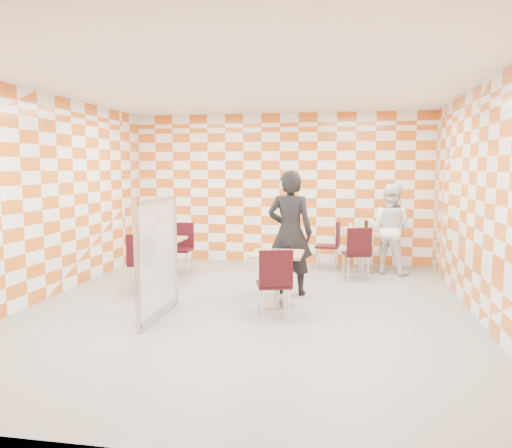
{
  "coord_description": "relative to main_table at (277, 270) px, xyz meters",
  "views": [
    {
      "loc": [
        1.29,
        -6.52,
        1.93
      ],
      "look_at": [
        0.1,
        0.2,
        1.15
      ],
      "focal_mm": 35.0,
      "sensor_mm": 36.0,
      "label": 1
    }
  ],
  "objects": [
    {
      "name": "chair_second_side",
      "position": [
        0.7,
        2.58,
        0.04
      ],
      "size": [
        0.47,
        0.46,
        0.92
      ],
      "color": "black",
      "rests_on": "ground"
    },
    {
      "name": "empty_table",
      "position": [
        -2.09,
        1.06,
        0.0
      ],
      "size": [
        0.7,
        0.7,
        0.75
      ],
      "color": "tan",
      "rests_on": "ground"
    },
    {
      "name": "chair_empty_near",
      "position": [
        -2.12,
        0.33,
        0.04
      ],
      "size": [
        0.48,
        0.48,
        0.92
      ],
      "color": "black",
      "rests_on": "ground"
    },
    {
      "name": "chair_empty_far",
      "position": [
        -2.0,
        1.8,
        0.04
      ],
      "size": [
        0.43,
        0.44,
        0.92
      ],
      "color": "black",
      "rests_on": "ground"
    },
    {
      "name": "chair_second_front",
      "position": [
        1.14,
        1.73,
        0.04
      ],
      "size": [
        0.51,
        0.51,
        0.92
      ],
      "color": "black",
      "rests_on": "ground"
    },
    {
      "name": "sport_bottle",
      "position": [
        1.03,
        2.6,
        0.33
      ],
      "size": [
        0.06,
        0.06,
        0.2
      ],
      "color": "white",
      "rests_on": "second_table"
    },
    {
      "name": "pizza_on_foil",
      "position": [
        -0.0,
        -0.02,
        0.26
      ],
      "size": [
        0.4,
        0.4,
        0.04
      ],
      "color": "silver",
      "rests_on": "main_table"
    },
    {
      "name": "soda_bottle",
      "position": [
        1.31,
        2.56,
        0.34
      ],
      "size": [
        0.07,
        0.07,
        0.23
      ],
      "color": "black",
      "rests_on": "second_table"
    },
    {
      "name": "partition",
      "position": [
        -1.43,
        -0.8,
        0.28
      ],
      "size": [
        0.08,
        1.38,
        1.55
      ],
      "color": "white",
      "rests_on": "ground"
    },
    {
      "name": "man_white",
      "position": [
        1.73,
        2.51,
        0.31
      ],
      "size": [
        0.98,
        0.9,
        1.64
      ],
      "primitive_type": "imported",
      "rotation": [
        0.0,
        0.0,
        2.71
      ],
      "color": "white",
      "rests_on": "ground"
    },
    {
      "name": "second_table",
      "position": [
        1.22,
        2.5,
        0.0
      ],
      "size": [
        0.7,
        0.7,
        0.75
      ],
      "color": "tan",
      "rests_on": "ground"
    },
    {
      "name": "main_table",
      "position": [
        0.0,
        0.0,
        0.0
      ],
      "size": [
        0.7,
        0.7,
        0.75
      ],
      "color": "tan",
      "rests_on": "ground"
    },
    {
      "name": "room_shell",
      "position": [
        -0.39,
        0.3,
        0.99
      ],
      "size": [
        7.0,
        7.0,
        7.0
      ],
      "color": "gray",
      "rests_on": "ground"
    },
    {
      "name": "man_dark",
      "position": [
        0.1,
        0.69,
        0.43
      ],
      "size": [
        0.71,
        0.49,
        1.88
      ],
      "primitive_type": "imported",
      "rotation": [
        0.0,
        0.0,
        3.08
      ],
      "color": "black",
      "rests_on": "ground"
    },
    {
      "name": "chair_main_front",
      "position": [
        0.07,
        -0.72,
        0.04
      ],
      "size": [
        0.52,
        0.53,
        0.92
      ],
      "color": "black",
      "rests_on": "ground"
    }
  ]
}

